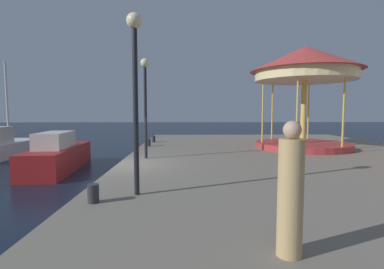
% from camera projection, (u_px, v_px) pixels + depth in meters
% --- Properties ---
extents(ground_plane, '(120.00, 120.00, 0.00)m').
position_uv_depth(ground_plane, '(118.00, 185.00, 10.62)').
color(ground_plane, black).
extents(quay_dock, '(14.50, 26.03, 0.80)m').
position_uv_depth(quay_dock, '(310.00, 174.00, 10.76)').
color(quay_dock, gray).
rests_on(quay_dock, ground).
extents(motorboat_red, '(2.07, 5.41, 1.81)m').
position_uv_depth(motorboat_red, '(58.00, 156.00, 13.19)').
color(motorboat_red, maroon).
rests_on(motorboat_red, ground).
extents(sailboat_white, '(2.09, 6.16, 5.79)m').
position_uv_depth(sailboat_white, '(0.00, 146.00, 16.81)').
color(sailboat_white, white).
rests_on(sailboat_white, ground).
extents(carousel, '(5.60, 5.60, 5.28)m').
position_uv_depth(carousel, '(305.00, 73.00, 14.73)').
color(carousel, '#B23333').
rests_on(carousel, quay_dock).
extents(lamp_post_mid_promenade, '(0.36, 0.36, 4.16)m').
position_uv_depth(lamp_post_mid_promenade, '(135.00, 71.00, 6.46)').
color(lamp_post_mid_promenade, black).
rests_on(lamp_post_mid_promenade, quay_dock).
extents(lamp_post_far_end, '(0.36, 0.36, 4.09)m').
position_uv_depth(lamp_post_far_end, '(145.00, 90.00, 11.64)').
color(lamp_post_far_end, black).
rests_on(lamp_post_far_end, quay_dock).
extents(bollard_north, '(0.24, 0.24, 0.40)m').
position_uv_depth(bollard_north, '(149.00, 143.00, 15.91)').
color(bollard_north, '#2D2D33').
rests_on(bollard_north, quay_dock).
extents(bollard_center, '(0.24, 0.24, 0.40)m').
position_uv_depth(bollard_center, '(93.00, 193.00, 6.09)').
color(bollard_center, '#2D2D33').
rests_on(bollard_center, quay_dock).
extents(bollard_south, '(0.24, 0.24, 0.40)m').
position_uv_depth(bollard_south, '(153.00, 139.00, 17.98)').
color(bollard_south, '#2D2D33').
rests_on(bollard_south, quay_dock).
extents(person_mid_promenade, '(0.34, 0.34, 1.83)m').
position_uv_depth(person_mid_promenade, '(290.00, 193.00, 3.81)').
color(person_mid_promenade, tan).
rests_on(person_mid_promenade, quay_dock).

